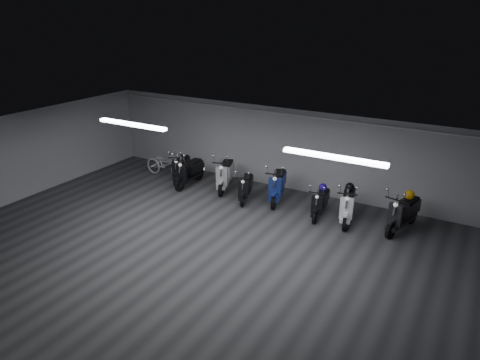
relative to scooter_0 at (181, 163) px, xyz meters
The scene contains 20 objects.
floor 5.20m from the scooter_0, 47.16° to the right, with size 14.00×10.00×0.01m, color #333336.
ceiling 5.60m from the scooter_0, 47.16° to the right, with size 14.00×10.00×0.01m, color slate.
back_wall 3.79m from the scooter_0, 19.16° to the left, with size 14.00×0.01×2.80m, color #A8A8AB.
front_wall 9.50m from the scooter_0, 68.23° to the right, with size 14.00×0.01×2.80m, color #A8A8AB.
left_wall 5.21m from the scooter_0, 132.72° to the right, with size 0.01×10.00×2.80m, color #A8A8AB.
fluor_strip_left 3.53m from the scooter_0, 79.62° to the right, with size 2.40×0.18×0.08m, color white.
fluor_strip_right 7.39m from the scooter_0, 23.16° to the right, with size 2.40×0.18×0.08m, color white.
conduit 4.19m from the scooter_0, 17.92° to the left, with size 0.05×0.05×13.60m, color white.
scooter_0 is the anchor object (origin of this frame).
scooter_1 0.64m from the scooter_0, 25.64° to the right, with size 0.60×1.81×1.35m, color black, non-canonical shape.
scooter_2 1.85m from the scooter_0, ahead, with size 0.64×1.93×1.43m, color #BABABE, non-canonical shape.
scooter_3 2.95m from the scooter_0, ahead, with size 0.53×1.59×1.18m, color black, non-canonical shape.
scooter_4 3.85m from the scooter_0, ahead, with size 0.64×1.92×1.43m, color navy, non-canonical shape.
scooter_5 5.45m from the scooter_0, ahead, with size 0.53×1.59×1.18m, color black, non-canonical shape.
scooter_6 6.25m from the scooter_0, ahead, with size 0.61×1.83×1.37m, color white, non-canonical shape.
scooter_9 7.76m from the scooter_0, ahead, with size 0.63×1.90×1.42m, color black, non-canonical shape.
bicycle 0.70m from the scooter_0, behind, with size 0.65×1.83×1.18m, color white.
helmet_0 6.20m from the scooter_0, ahead, with size 0.27×0.27×0.27m, color black.
helmet_1 5.42m from the scooter_0, ahead, with size 0.25×0.25×0.25m, color #1F0B81.
helmet_2 7.83m from the scooter_0, ahead, with size 0.27×0.27×0.27m, color orange.
Camera 1 is at (5.88, -8.14, 5.81)m, focal length 32.99 mm.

